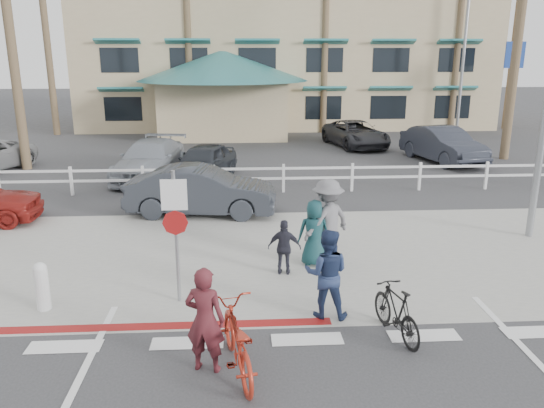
{
  "coord_description": "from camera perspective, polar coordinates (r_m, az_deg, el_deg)",
  "views": [
    {
      "loc": [
        -1.07,
        -7.3,
        4.63
      ],
      "look_at": [
        -0.4,
        3.74,
        1.5
      ],
      "focal_mm": 35.0,
      "sensor_mm": 36.0,
      "label": 1
    }
  ],
  "objects": [
    {
      "name": "ground",
      "position": [
        8.71,
        4.3,
        -16.37
      ],
      "size": [
        140.0,
        140.0,
        0.0
      ],
      "primitive_type": "plane",
      "color": "#333335"
    },
    {
      "name": "sidewalk_plaza",
      "position": [
        12.72,
        1.62,
        -5.53
      ],
      "size": [
        22.0,
        7.0,
        0.01
      ],
      "primitive_type": "cube",
      "color": "gray",
      "rests_on": "ground"
    },
    {
      "name": "cross_street",
      "position": [
        16.5,
        0.41,
        -0.48
      ],
      "size": [
        40.0,
        5.0,
        0.01
      ],
      "primitive_type": "cube",
      "color": "#333335",
      "rests_on": "ground"
    },
    {
      "name": "parking_lot",
      "position": [
        25.74,
        -1.01,
        5.45
      ],
      "size": [
        50.0,
        16.0,
        0.01
      ],
      "primitive_type": "cube",
      "color": "#333335",
      "rests_on": "ground"
    },
    {
      "name": "curb_red",
      "position": [
        9.87,
        -14.68,
        -12.69
      ],
      "size": [
        7.0,
        0.25,
        0.02
      ],
      "primitive_type": "cube",
      "color": "maroon",
      "rests_on": "ground"
    },
    {
      "name": "rail_fence",
      "position": [
        18.34,
        1.56,
        2.78
      ],
      "size": [
        29.4,
        0.16,
        1.0
      ],
      "primitive_type": null,
      "color": "silver",
      "rests_on": "ground"
    },
    {
      "name": "building",
      "position": [
        38.43,
        1.2,
        17.32
      ],
      "size": [
        28.0,
        16.0,
        11.3
      ],
      "primitive_type": null,
      "color": "tan",
      "rests_on": "ground"
    },
    {
      "name": "sign_post",
      "position": [
        10.09,
        -10.29,
        -2.83
      ],
      "size": [
        0.5,
        0.1,
        2.9
      ],
      "primitive_type": null,
      "color": "gray",
      "rests_on": "ground"
    },
    {
      "name": "bollard_0",
      "position": [
        10.85,
        -23.51,
        -8.11
      ],
      "size": [
        0.26,
        0.26,
        0.95
      ],
      "primitive_type": null,
      "color": "silver",
      "rests_on": "ground"
    },
    {
      "name": "streetlight_1",
      "position": [
        33.92,
        19.94,
        15.11
      ],
      "size": [
        0.6,
        2.0,
        9.5
      ],
      "primitive_type": null,
      "color": "gray",
      "rests_on": "ground"
    },
    {
      "name": "info_sign",
      "position": [
        33.0,
        24.24,
        11.27
      ],
      "size": [
        1.2,
        0.16,
        5.6
      ],
      "primitive_type": null,
      "color": "navy",
      "rests_on": "ground"
    },
    {
      "name": "palm_1",
      "position": [
        34.15,
        -23.26,
        17.74
      ],
      "size": [
        4.0,
        4.0,
        13.0
      ],
      "primitive_type": null,
      "color": "#193514",
      "rests_on": "ground"
    },
    {
      "name": "palm_3",
      "position": [
        32.52,
        -9.14,
        19.8
      ],
      "size": [
        4.0,
        4.0,
        14.0
      ],
      "primitive_type": null,
      "color": "#193514",
      "rests_on": "ground"
    },
    {
      "name": "palm_4",
      "position": [
        33.44,
        -1.7,
        20.72
      ],
      "size": [
        4.0,
        4.0,
        15.0
      ],
      "primitive_type": null,
      "color": "#193514",
      "rests_on": "ground"
    },
    {
      "name": "palm_5",
      "position": [
        32.75,
        5.79,
        19.01
      ],
      "size": [
        4.0,
        4.0,
        13.0
      ],
      "primitive_type": null,
      "color": "#193514",
      "rests_on": "ground"
    },
    {
      "name": "palm_7",
      "position": [
        34.92,
        19.64,
        18.84
      ],
      "size": [
        4.0,
        4.0,
        14.0
      ],
      "primitive_type": null,
      "color": "#193514",
      "rests_on": "ground"
    },
    {
      "name": "palm_8",
      "position": [
        37.53,
        25.05,
        18.8
      ],
      "size": [
        4.0,
        4.0,
        15.0
      ],
      "primitive_type": null,
      "color": "#193514",
      "rests_on": "ground"
    },
    {
      "name": "palm_10",
      "position": [
        24.06,
        -26.54,
        17.5
      ],
      "size": [
        4.0,
        4.0,
        12.0
      ],
      "primitive_type": null,
      "color": "#193514",
      "rests_on": "ground"
    },
    {
      "name": "bike_red",
      "position": [
        8.18,
        -3.85,
        -14.43
      ],
      "size": [
        1.07,
        2.07,
        1.03
      ],
      "primitive_type": "imported",
      "rotation": [
        0.0,
        0.0,
        3.34
      ],
      "color": "#A02617",
      "rests_on": "ground"
    },
    {
      "name": "rider_red",
      "position": [
        8.1,
        -7.22,
        -12.27
      ],
      "size": [
        0.69,
        0.55,
        1.67
      ],
      "primitive_type": "imported",
      "rotation": [
        0.0,
        0.0,
        2.88
      ],
      "color": "#511B21",
      "rests_on": "ground"
    },
    {
      "name": "bike_black",
      "position": [
        9.33,
        13.23,
        -11.18
      ],
      "size": [
        0.77,
        1.59,
        0.92
      ],
      "primitive_type": "imported",
      "rotation": [
        0.0,
        0.0,
        3.37
      ],
      "color": "black",
      "rests_on": "ground"
    },
    {
      "name": "rider_black",
      "position": [
        9.64,
        5.9,
        -7.46
      ],
      "size": [
        0.92,
        0.79,
        1.67
      ],
      "primitive_type": "imported",
      "rotation": [
        0.0,
        0.0,
        2.94
      ],
      "color": "navy",
      "rests_on": "ground"
    },
    {
      "name": "pedestrian_a",
      "position": [
        12.12,
        5.97,
        -1.83
      ],
      "size": [
        1.45,
        1.31,
        1.95
      ],
      "primitive_type": "imported",
      "rotation": [
        0.0,
        0.0,
        3.75
      ],
      "color": "slate",
      "rests_on": "ground"
    },
    {
      "name": "pedestrian_child",
      "position": [
        11.46,
        1.35,
        -4.7
      ],
      "size": [
        0.76,
        0.41,
        1.23
      ],
      "primitive_type": "imported",
      "rotation": [
        0.0,
        0.0,
        2.99
      ],
      "color": "#262732",
      "rests_on": "ground"
    },
    {
      "name": "pedestrian_b",
      "position": [
        11.97,
        4.57,
        -3.12
      ],
      "size": [
        0.77,
        0.52,
        1.52
      ],
      "primitive_type": "imported",
      "rotation": [
        0.0,
        0.0,
        3.09
      ],
      "color": "#14393E",
      "rests_on": "ground"
    },
    {
      "name": "car_white_sedan",
      "position": [
        15.87,
        -7.61,
        1.42
      ],
      "size": [
        4.55,
        1.99,
        1.45
      ],
      "primitive_type": "imported",
      "rotation": [
        0.0,
        0.0,
        1.47
      ],
      "color": "#272B32",
      "rests_on": "ground"
    },
    {
      "name": "lot_car_1",
      "position": [
        21.0,
        -12.95,
        4.66
      ],
      "size": [
        2.67,
        5.17,
        1.43
      ],
      "primitive_type": "imported",
      "rotation": [
        0.0,
        0.0,
        -0.14
      ],
      "color": "gray",
      "rests_on": "ground"
    },
    {
      "name": "lot_car_2",
      "position": [
        20.33,
        -7.38,
        4.49
      ],
      "size": [
        2.8,
        4.33,
        1.37
      ],
      "primitive_type": "imported",
      "rotation": [
        0.0,
        0.0,
        -0.32
      ],
      "color": "#23272D",
      "rests_on": "ground"
    },
    {
      "name": "lot_car_3",
      "position": [
        24.75,
        17.9,
        6.09
      ],
      "size": [
        2.71,
        4.97,
        1.55
      ],
      "primitive_type": "imported",
      "rotation": [
        0.0,
        0.0,
        0.24
      ],
      "color": "#272A34",
      "rests_on": "ground"
    },
    {
      "name": "lot_car_5",
      "position": [
        27.99,
        8.97,
        7.47
      ],
      "size": [
        3.14,
        5.13,
        1.33
      ],
      "primitive_type": "imported",
      "rotation": [
        0.0,
        0.0,
        0.21
      ],
      "color": "#29292E",
      "rests_on": "ground"
    }
  ]
}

